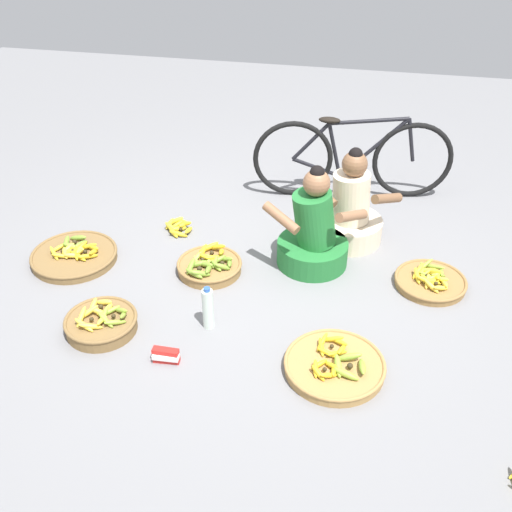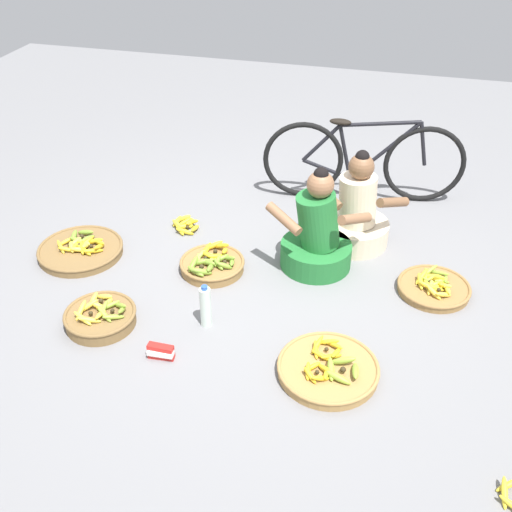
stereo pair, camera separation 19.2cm
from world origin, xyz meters
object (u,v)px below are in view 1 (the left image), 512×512
Objects in this scene: banana_basket_front_right at (101,322)px; banana_basket_near_vendor at (335,365)px; banana_basket_back_right at (74,255)px; water_bottle at (208,308)px; vendor_woman_behind at (350,212)px; banana_basket_front_left at (209,265)px; packet_carton_stack at (166,356)px; loose_bananas_back_center at (178,227)px; vendor_woman_front at (313,234)px; bicycle_leaning at (352,158)px; banana_basket_back_left at (430,281)px.

banana_basket_near_vendor is (1.50, -0.06, -0.02)m from banana_basket_front_right.
water_bottle reaches higher than banana_basket_back_right.
water_bottle is at bearing -122.94° from vendor_woman_behind.
banana_basket_back_right is at bearing -176.56° from banana_basket_front_left.
packet_carton_stack is at bearing -114.67° from water_bottle.
loose_bananas_back_center is 1.22m from water_bottle.
vendor_woman_front reaches higher than loose_bananas_back_center.
bicycle_leaning is 10.16× the size of packet_carton_stack.
water_bottle is at bearing 164.41° from banana_basket_near_vendor.
banana_basket_near_vendor is (0.04, -1.46, -0.21)m from vendor_woman_behind.
banana_basket_front_right is 1.50× the size of water_bottle.
bicycle_leaning is 1.59m from loose_bananas_back_center.
vendor_woman_front reaches higher than banana_basket_front_right.
loose_bananas_back_center is at bearing 104.87° from packet_carton_stack.
banana_basket_front_right is at bearing 158.61° from packet_carton_stack.
banana_basket_near_vendor is 3.64× the size of packet_carton_stack.
banana_basket_front_left is (0.51, 0.75, -0.00)m from banana_basket_front_right.
banana_basket_near_vendor is (2.01, -0.76, -0.00)m from banana_basket_back_right.
vendor_woman_front is 1.02m from water_bottle.
bicycle_leaning is at bearing 56.48° from banana_basket_front_left.
vendor_woman_behind is 2.10m from banana_basket_back_right.
banana_basket_front_left is at bearing -146.02° from vendor_woman_behind.
loose_bananas_back_center is at bearing 169.86° from banana_basket_back_left.
water_bottle is at bearing -75.21° from banana_basket_front_left.
water_bottle is at bearing -23.94° from banana_basket_back_right.
vendor_woman_behind is 2.92× the size of loose_bananas_back_center.
vendor_woman_behind is 1.47m from banana_basket_near_vendor.
vendor_woman_behind is 1.16m from banana_basket_front_left.
vendor_woman_front is 0.79m from banana_basket_front_left.
loose_bananas_back_center is 1.60× the size of packet_carton_stack.
vendor_woman_front is at bearing 39.67° from banana_basket_front_right.
vendor_woman_front is 1.02× the size of vendor_woman_behind.
banana_basket_back_left is 1.06× the size of banana_basket_front_left.
bicycle_leaning is 3.62× the size of banana_basket_front_right.
vendor_woman_front is 0.89m from banana_basket_back_left.
banana_basket_back_right reaches higher than banana_basket_near_vendor.
banana_basket_back_left reaches higher than loose_bananas_back_center.
vendor_woman_front reaches higher than banana_basket_back_left.
vendor_woman_front is 1.16m from loose_bananas_back_center.
water_bottle is at bearing -111.01° from bicycle_leaning.
banana_basket_front_left reaches higher than banana_basket_back_left.
banana_basket_front_left is at bearing 104.79° from water_bottle.
bicycle_leaning is 2.51m from packet_carton_stack.
banana_basket_near_vendor is at bearing -43.61° from loose_bananas_back_center.
banana_basket_back_right is 1.03m from banana_basket_front_left.
banana_basket_back_left is 1.89× the size of loose_bananas_back_center.
packet_carton_stack is at bearing -90.72° from banana_basket_front_left.
water_bottle is (-0.83, 0.23, 0.11)m from banana_basket_near_vendor.
bicycle_leaning is 2.10m from water_bottle.
banana_basket_near_vendor is at bearing -87.77° from bicycle_leaning.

